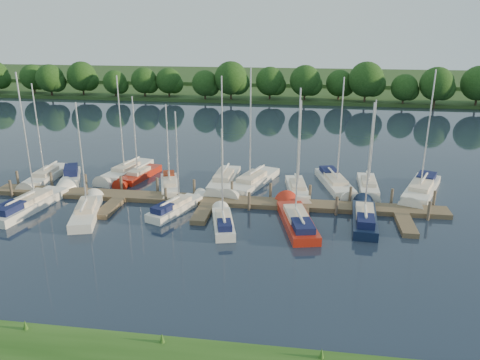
# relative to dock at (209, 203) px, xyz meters

# --- Properties ---
(ground) EXTENTS (260.00, 260.00, 0.00)m
(ground) POSITION_rel_dock_xyz_m (0.00, -7.31, -0.20)
(ground) COLOR #1A2234
(ground) RESTS_ON ground
(dock) EXTENTS (40.00, 6.00, 0.40)m
(dock) POSITION_rel_dock_xyz_m (0.00, 0.00, 0.00)
(dock) COLOR brown
(dock) RESTS_ON ground
(mooring_pilings) EXTENTS (38.24, 2.84, 2.00)m
(mooring_pilings) POSITION_rel_dock_xyz_m (0.00, 1.13, 0.40)
(mooring_pilings) COLOR #473D33
(mooring_pilings) RESTS_ON ground
(far_shore) EXTENTS (180.00, 30.00, 0.60)m
(far_shore) POSITION_rel_dock_xyz_m (0.00, 67.69, 0.10)
(far_shore) COLOR #1F4018
(far_shore) RESTS_ON ground
(distant_hill) EXTENTS (220.00, 40.00, 1.40)m
(distant_hill) POSITION_rel_dock_xyz_m (0.00, 92.69, 0.50)
(distant_hill) COLOR #324B20
(distant_hill) RESTS_ON ground
(treeline) EXTENTS (147.42, 9.58, 8.31)m
(treeline) POSITION_rel_dock_xyz_m (1.74, 54.62, 3.97)
(treeline) COLOR #38281C
(treeline) RESTS_ON ground
(sailboat_n_0) EXTENTS (2.14, 7.80, 9.96)m
(sailboat_n_0) POSITION_rel_dock_xyz_m (-17.52, 4.35, 0.07)
(sailboat_n_0) COLOR silver
(sailboat_n_0) RESTS_ON ground
(motorboat) EXTENTS (3.34, 5.37, 1.74)m
(motorboat) POSITION_rel_dock_xyz_m (-14.94, 4.64, 0.16)
(motorboat) COLOR silver
(motorboat) RESTS_ON ground
(sailboat_n_2) EXTENTS (3.37, 8.37, 10.49)m
(sailboat_n_2) POSITION_rel_dock_xyz_m (-10.25, 7.15, 0.07)
(sailboat_n_2) COLOR silver
(sailboat_n_2) RESTS_ON ground
(sailboat_n_3) EXTENTS (2.80, 6.78, 8.67)m
(sailboat_n_3) POSITION_rel_dock_xyz_m (-8.43, 6.09, 0.07)
(sailboat_n_3) COLOR #A51F0F
(sailboat_n_3) RESTS_ON ground
(sailboat_n_4) EXTENTS (3.21, 6.55, 8.44)m
(sailboat_n_4) POSITION_rel_dock_xyz_m (-4.50, 3.53, 0.11)
(sailboat_n_4) COLOR silver
(sailboat_n_4) RESTS_ON ground
(sailboat_n_5) EXTENTS (2.19, 8.47, 10.91)m
(sailboat_n_5) POSITION_rel_dock_xyz_m (0.34, 5.40, 0.08)
(sailboat_n_5) COLOR silver
(sailboat_n_5) RESTS_ON ground
(sailboat_n_6) EXTENTS (4.62, 9.19, 11.68)m
(sailboat_n_6) POSITION_rel_dock_xyz_m (3.04, 5.43, 0.08)
(sailboat_n_6) COLOR silver
(sailboat_n_6) RESTS_ON ground
(sailboat_n_7) EXTENTS (2.49, 7.04, 8.99)m
(sailboat_n_7) POSITION_rel_dock_xyz_m (7.51, 4.11, 0.07)
(sailboat_n_7) COLOR silver
(sailboat_n_7) RESTS_ON ground
(sailboat_n_8) EXTENTS (3.73, 8.65, 10.77)m
(sailboat_n_8) POSITION_rel_dock_xyz_m (11.08, 6.49, 0.10)
(sailboat_n_8) COLOR silver
(sailboat_n_8) RESTS_ON ground
(sailboat_n_9) EXTENTS (1.78, 6.88, 8.87)m
(sailboat_n_9) POSITION_rel_dock_xyz_m (14.06, 6.00, 0.07)
(sailboat_n_9) COLOR silver
(sailboat_n_9) RESTS_ON ground
(sailboat_n_10) EXTENTS (4.94, 9.15, 11.65)m
(sailboat_n_10) POSITION_rel_dock_xyz_m (18.75, 5.61, 0.12)
(sailboat_n_10) COLOR silver
(sailboat_n_10) RESTS_ON ground
(sailboat_s_0) EXTENTS (3.32, 9.35, 11.73)m
(sailboat_s_0) POSITION_rel_dock_xyz_m (-14.74, -2.77, 0.13)
(sailboat_s_0) COLOR silver
(sailboat_s_0) RESTS_ON ground
(sailboat_s_1) EXTENTS (3.47, 7.45, 9.69)m
(sailboat_s_1) POSITION_rel_dock_xyz_m (-9.29, -3.76, 0.09)
(sailboat_s_1) COLOR silver
(sailboat_s_1) RESTS_ON ground
(sailboat_s_2) EXTENTS (3.64, 6.66, 8.74)m
(sailboat_s_2) POSITION_rel_dock_xyz_m (-2.35, -1.79, 0.12)
(sailboat_s_2) COLOR silver
(sailboat_s_2) RESTS_ON ground
(sailboat_s_3) EXTENTS (2.69, 6.18, 8.02)m
(sailboat_s_3) POSITION_rel_dock_xyz_m (2.05, -4.29, 0.12)
(sailboat_s_3) COLOR silver
(sailboat_s_3) RESTS_ON ground
(sailboat_s_4) EXTENTS (3.64, 8.70, 10.90)m
(sailboat_s_4) POSITION_rel_dock_xyz_m (7.62, -2.93, 0.12)
(sailboat_s_4) COLOR #A51F0F
(sailboat_s_4) RESTS_ON ground
(sailboat_s_5) EXTENTS (2.27, 7.63, 9.88)m
(sailboat_s_5) POSITION_rel_dock_xyz_m (12.90, -1.94, 0.14)
(sailboat_s_5) COLOR #0F1A33
(sailboat_s_5) RESTS_ON ground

